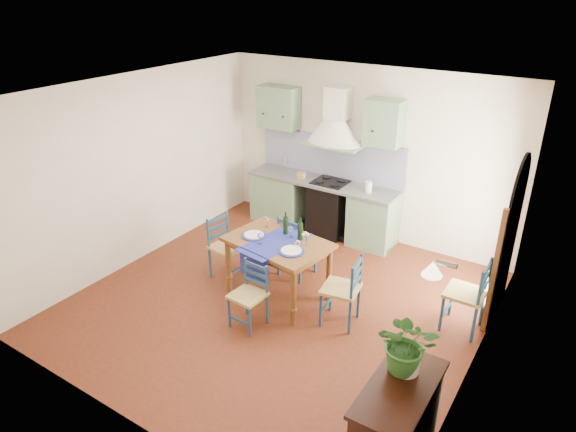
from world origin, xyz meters
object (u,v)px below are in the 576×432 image
object	(u,v)px
potted_plant	(408,344)
dining_table	(278,248)
chair_near	(249,295)
sideboard	(395,425)

from	to	relation	value
potted_plant	dining_table	bearing A→B (deg)	146.82
chair_near	sideboard	distance (m)	2.51
potted_plant	sideboard	bearing A→B (deg)	-79.10
dining_table	sideboard	world-z (taller)	dining_table
dining_table	sideboard	distance (m)	2.94
chair_near	potted_plant	world-z (taller)	potted_plant
dining_table	potted_plant	size ratio (longest dim) A/B	2.59
sideboard	potted_plant	size ratio (longest dim) A/B	1.89
chair_near	potted_plant	bearing A→B (deg)	-19.31
chair_near	dining_table	bearing A→B (deg)	95.13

